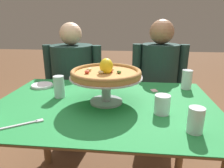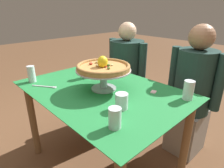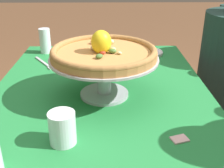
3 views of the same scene
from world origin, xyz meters
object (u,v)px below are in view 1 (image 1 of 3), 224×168
water_glass_side_left (59,88)px  diner_right (158,91)px  side_plate (42,85)px  pizza_stand (106,84)px  sugar_packet (154,91)px  water_glass_back_right (187,80)px  diner_left (74,87)px  water_glass_front_right (196,122)px  water_glass_side_right (162,106)px  pizza (106,72)px  dinner_fork (23,124)px

water_glass_side_left → diner_right: diner_right is taller
side_plate → pizza_stand: bearing=-26.1°
pizza_stand → sugar_packet: (0.29, 0.23, -0.11)m
water_glass_back_right → diner_left: diner_left is taller
water_glass_front_right → water_glass_side_right: water_glass_front_right is taller
pizza_stand → water_glass_back_right: pizza_stand is taller
pizza → diner_right: diner_right is taller
water_glass_side_right → diner_left: 1.09m
pizza_stand → pizza: (-0.00, -0.00, 0.07)m
pizza_stand → diner_left: (-0.40, 0.69, -0.26)m
sugar_packet → diner_left: bearing=146.3°
water_glass_front_right → side_plate: (-0.91, 0.53, -0.04)m
water_glass_side_left → sugar_packet: (0.59, 0.17, -0.05)m
pizza → diner_right: size_ratio=0.33×
dinner_fork → diner_right: bearing=54.4°
water_glass_side_left → diner_left: diner_left is taller
water_glass_back_right → diner_right: bearing=108.6°
pizza → diner_left: diner_left is taller
water_glass_front_right → water_glass_back_right: bearing=80.2°
water_glass_side_left → diner_right: bearing=43.9°
side_plate → dinner_fork: side_plate is taller
side_plate → diner_right: bearing=28.0°
side_plate → dinner_fork: bearing=-74.6°
dinner_fork → diner_left: size_ratio=0.15×
water_glass_front_right → water_glass_side_right: 0.21m
water_glass_back_right → pizza: bearing=-149.9°
pizza → dinner_fork: (-0.34, -0.30, -0.18)m
water_glass_side_left → diner_right: 0.97m
dinner_fork → water_glass_front_right: bearing=1.1°
dinner_fork → water_glass_side_right: bearing=16.1°
diner_left → water_glass_side_left: bearing=-80.9°
water_glass_side_left → water_glass_side_right: bearing=-16.1°
sugar_packet → water_glass_side_right: bearing=-89.1°
pizza_stand → water_glass_side_left: size_ratio=3.04×
water_glass_side_right → diner_right: 0.85m
diner_right → diner_left: bearing=-178.7°
pizza → dinner_fork: size_ratio=2.19×
pizza → water_glass_side_right: bearing=-21.3°
diner_left → diner_right: bearing=1.3°
pizza → sugar_packet: (0.29, 0.23, -0.18)m
water_glass_side_left → water_glass_back_right: bearing=16.7°
water_glass_side_left → water_glass_side_right: (0.60, -0.17, -0.01)m
side_plate → water_glass_side_right: bearing=-24.4°
water_glass_back_right → diner_right: (-0.14, 0.41, -0.22)m
sugar_packet → diner_right: 0.52m
diner_left → diner_right: (0.78, 0.02, -0.01)m
sugar_packet → diner_right: (0.09, 0.48, -0.17)m
water_glass_back_right → sugar_packet: 0.24m
sugar_packet → diner_left: (-0.69, 0.46, -0.16)m
pizza → water_glass_side_right: (0.30, -0.12, -0.14)m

